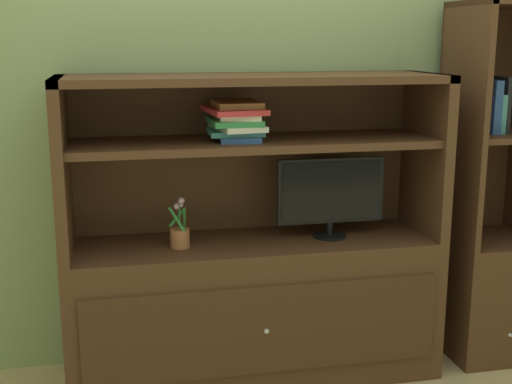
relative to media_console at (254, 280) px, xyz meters
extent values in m
cube|color=#8C9E6B|center=(0.00, 0.35, 0.91)|extent=(6.00, 0.10, 2.80)
cube|color=#4C2D1C|center=(0.00, 0.00, -0.14)|extent=(1.78, 0.51, 0.69)
cube|color=#462A19|center=(0.00, -0.27, -0.14)|extent=(1.64, 0.02, 0.42)
sphere|color=silver|center=(0.00, -0.28, -0.14)|extent=(0.02, 0.02, 0.02)
cube|color=#4C2D1C|center=(-0.87, 0.00, 0.60)|extent=(0.05, 0.51, 0.79)
cube|color=#4C2D1C|center=(0.87, 0.00, 0.60)|extent=(0.05, 0.51, 0.79)
cube|color=#4C2D1C|center=(0.00, 0.24, 0.60)|extent=(1.78, 0.02, 0.79)
cube|color=#4C2D1C|center=(0.00, 0.00, 0.97)|extent=(1.78, 0.51, 0.04)
cube|color=#4C2D1C|center=(0.00, 0.00, 0.68)|extent=(1.68, 0.46, 0.04)
cylinder|color=black|center=(0.38, -0.02, 0.21)|extent=(0.16, 0.16, 0.01)
cylinder|color=black|center=(0.38, -0.02, 0.25)|extent=(0.03, 0.03, 0.06)
cube|color=black|center=(0.38, -0.02, 0.44)|extent=(0.53, 0.02, 0.32)
cube|color=black|center=(0.38, -0.03, 0.44)|extent=(0.49, 0.00, 0.29)
cylinder|color=#B26642|center=(-0.36, -0.04, 0.25)|extent=(0.09, 0.09, 0.09)
cylinder|color=#3D6B33|center=(-0.36, -0.04, 0.37)|extent=(0.01, 0.01, 0.15)
cube|color=#2D7A38|center=(-0.33, -0.04, 0.34)|extent=(0.02, 0.08, 0.12)
cube|color=#2D7A38|center=(-0.36, -0.01, 0.34)|extent=(0.09, 0.03, 0.09)
cube|color=#2D7A38|center=(-0.37, -0.05, 0.34)|extent=(0.07, 0.06, 0.11)
sphere|color=#DB9EC6|center=(-0.35, -0.02, 0.41)|extent=(0.03, 0.03, 0.03)
sphere|color=#DB9EC6|center=(-0.37, -0.02, 0.40)|extent=(0.03, 0.03, 0.03)
sphere|color=#DB9EC6|center=(-0.35, -0.04, 0.43)|extent=(0.03, 0.03, 0.03)
cube|color=#2D519E|center=(-0.07, 0.00, 0.71)|extent=(0.21, 0.32, 0.03)
cube|color=teal|center=(-0.09, 0.00, 0.73)|extent=(0.25, 0.25, 0.02)
cube|color=silver|center=(-0.08, 0.00, 0.76)|extent=(0.23, 0.36, 0.02)
cube|color=#338C4C|center=(-0.09, -0.01, 0.78)|extent=(0.22, 0.30, 0.03)
cube|color=silver|center=(-0.08, -0.01, 0.81)|extent=(0.20, 0.31, 0.02)
cube|color=red|center=(-0.09, -0.01, 0.83)|extent=(0.27, 0.36, 0.02)
cube|color=#A56638|center=(-0.08, 0.00, 0.86)|extent=(0.21, 0.28, 0.03)
cube|color=#4C2D1C|center=(1.26, 0.00, -0.17)|extent=(0.45, 0.47, 0.63)
sphere|color=silver|center=(1.26, -0.24, -0.30)|extent=(0.02, 0.02, 0.02)
cube|color=#4C2D1C|center=(1.05, 0.00, 0.74)|extent=(0.03, 0.47, 1.19)
cube|color=#4C2D1C|center=(1.26, 0.22, 0.74)|extent=(0.45, 0.02, 1.19)
cube|color=#4C2D1C|center=(1.26, 0.00, 0.68)|extent=(0.39, 0.42, 0.03)
cube|color=#4C2D1C|center=(1.26, 0.00, 1.32)|extent=(0.45, 0.47, 0.03)
cube|color=gold|center=(1.11, 0.00, 0.80)|extent=(0.02, 0.15, 0.21)
cube|color=purple|center=(1.15, 0.00, 0.79)|extent=(0.04, 0.12, 0.21)
cube|color=#2D519E|center=(1.19, 0.00, 0.82)|extent=(0.04, 0.18, 0.26)
cube|color=teal|center=(1.23, 0.00, 0.79)|extent=(0.03, 0.16, 0.19)
cube|color=black|center=(1.26, 0.00, 0.83)|extent=(0.03, 0.14, 0.28)
camera|label=1|loc=(-0.64, -3.07, 1.15)|focal=47.75mm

